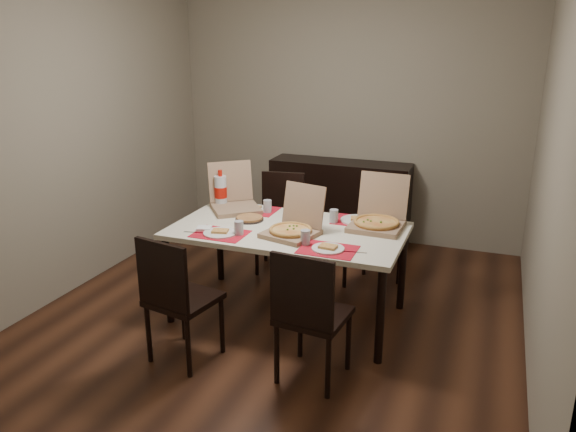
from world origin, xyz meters
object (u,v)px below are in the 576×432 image
object	(u,v)px
chair_near_right	(309,312)
soda_bottle	(221,191)
dip_bowl	(300,222)
chair_far_left	(281,217)
dining_table	(288,236)
chair_far_right	(378,231)
pizza_box_center	(293,228)
chair_near_left	(176,295)
sideboard	(340,202)

from	to	relation	value
chair_near_right	soda_bottle	xyz separation A→B (m)	(-1.21, 1.17, 0.38)
dip_bowl	chair_far_left	bearing A→B (deg)	120.95
dining_table	chair_far_right	size ratio (longest dim) A/B	1.94
chair_far_right	soda_bottle	xyz separation A→B (m)	(-1.29, -0.53, 0.38)
pizza_box_center	chair_far_right	bearing A→B (deg)	65.87
chair_near_left	dip_bowl	world-z (taller)	chair_near_left
chair_far_left	dip_bowl	xyz separation A→B (m)	(0.47, -0.79, 0.25)
chair_far_right	pizza_box_center	size ratio (longest dim) A/B	1.97
sideboard	chair_far_left	xyz separation A→B (m)	(-0.34, -0.90, 0.06)
sideboard	chair_far_right	xyz separation A→B (m)	(0.62, -0.96, 0.06)
pizza_box_center	soda_bottle	size ratio (longest dim) A/B	1.44
chair_near_left	chair_near_right	world-z (taller)	same
chair_near_left	chair_near_right	distance (m)	0.92
chair_near_right	dip_bowl	xyz separation A→B (m)	(-0.41, 0.97, 0.25)
soda_bottle	dip_bowl	bearing A→B (deg)	-13.69
pizza_box_center	soda_bottle	distance (m)	0.97
chair_near_right	soda_bottle	size ratio (longest dim) A/B	2.83
sideboard	chair_far_left	distance (m)	0.96
chair_near_left	chair_near_right	bearing A→B (deg)	5.58
pizza_box_center	dip_bowl	world-z (taller)	pizza_box_center
sideboard	chair_far_left	world-z (taller)	chair_far_left
sideboard	chair_near_right	bearing A→B (deg)	-78.43
chair_near_left	sideboard	bearing A→B (deg)	82.17
dining_table	chair_far_right	world-z (taller)	chair_far_right
dining_table	sideboard	bearing A→B (deg)	92.69
dining_table	chair_near_right	world-z (taller)	chair_near_right
sideboard	pizza_box_center	size ratio (longest dim) A/B	3.17
chair_near_right	pizza_box_center	xyz separation A→B (m)	(-0.37, 0.70, 0.30)
dining_table	chair_near_right	xyz separation A→B (m)	(0.46, -0.83, -0.17)
dining_table	pizza_box_center	bearing A→B (deg)	-55.65
dining_table	chair_near_right	bearing A→B (deg)	-61.14
chair_far_right	dip_bowl	bearing A→B (deg)	-124.01
dining_table	pizza_box_center	world-z (taller)	pizza_box_center
chair_far_left	dining_table	bearing A→B (deg)	-65.39
sideboard	soda_bottle	xyz separation A→B (m)	(-0.67, -1.49, 0.44)
dining_table	chair_near_left	distance (m)	1.04
dining_table	soda_bottle	world-z (taller)	soda_bottle
chair_far_left	dip_bowl	bearing A→B (deg)	-59.05
dining_table	chair_near_left	bearing A→B (deg)	-116.74
dip_bowl	soda_bottle	size ratio (longest dim) A/B	0.34
dining_table	chair_far_left	size ratio (longest dim) A/B	1.94
dining_table	pizza_box_center	size ratio (longest dim) A/B	3.81
chair_near_right	pizza_box_center	size ratio (longest dim) A/B	1.97
pizza_box_center	dip_bowl	xyz separation A→B (m)	(-0.04, 0.27, -0.04)
chair_far_right	dip_bowl	distance (m)	0.91
chair_near_left	chair_far_left	bearing A→B (deg)	88.79
chair_near_right	sideboard	bearing A→B (deg)	101.57
chair_far_right	soda_bottle	world-z (taller)	soda_bottle
chair_near_right	soda_bottle	world-z (taller)	soda_bottle
sideboard	dining_table	world-z (taller)	sideboard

